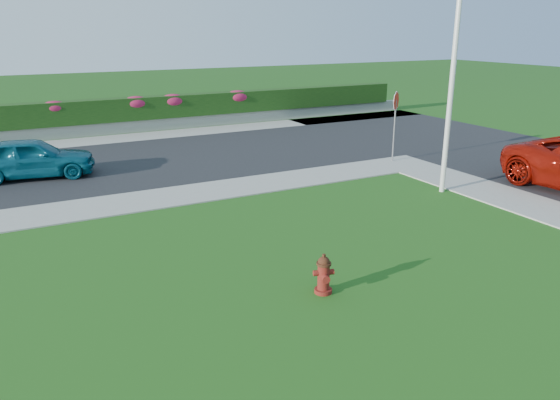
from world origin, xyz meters
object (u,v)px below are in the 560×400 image
sedan_teal (31,158)px  stop_sign (396,109)px  fire_hydrant (324,275)px  utility_pole (451,97)px

sedan_teal → stop_sign: 13.24m
fire_hydrant → utility_pole: bearing=47.4°
sedan_teal → utility_pole: bearing=-114.3°
sedan_teal → stop_sign: bearing=-97.0°
utility_pole → stop_sign: bearing=73.3°
sedan_teal → fire_hydrant: bearing=-150.0°
utility_pole → sedan_teal: bearing=145.7°
fire_hydrant → stop_sign: size_ratio=0.30×
sedan_teal → utility_pole: (11.42, -7.78, 2.26)m
fire_hydrant → sedan_teal: (-4.34, 11.93, 0.35)m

